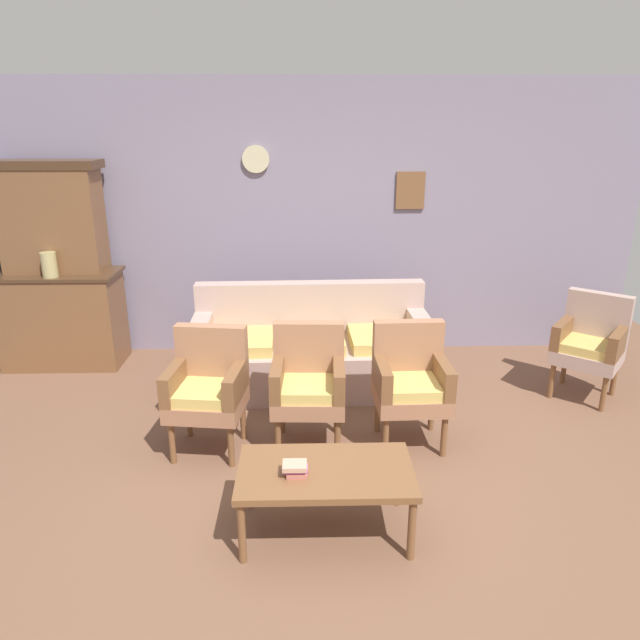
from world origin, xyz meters
name	(u,v)px	position (x,y,z in m)	size (l,w,h in m)	color
ground_plane	(328,496)	(0.00, 0.00, 0.00)	(7.68, 7.68, 0.00)	brown
wall_back_with_decor	(319,221)	(0.00, 2.63, 1.35)	(6.40, 0.09, 2.70)	gray
side_cabinet	(63,319)	(-2.51, 2.25, 0.47)	(1.16, 0.55, 0.93)	brown
cabinet_upper_hutch	(51,216)	(-2.51, 2.33, 1.45)	(0.99, 0.38, 1.03)	brown
vase_on_cabinet	(49,265)	(-2.48, 2.08, 1.05)	(0.14, 0.14, 0.23)	tan
floral_couch	(312,352)	(-0.08, 1.67, 0.32)	(2.11, 0.86, 0.90)	tan
armchair_near_cabinet	(208,385)	(-0.84, 0.62, 0.50)	(0.57, 0.55, 0.90)	#9E6B4C
armchair_by_doorway	(308,381)	(-0.12, 0.68, 0.50)	(0.54, 0.51, 0.90)	#9E6B4C
armchair_row_middle	(411,379)	(0.63, 0.69, 0.50)	(0.53, 0.50, 0.90)	#9E6B4C
wingback_chair_by_fireplace	(590,341)	(2.31, 1.42, 0.50)	(0.71, 0.71, 0.90)	tan
coffee_table	(326,476)	(-0.03, -0.33, 0.38)	(1.00, 0.56, 0.42)	brown
book_stack_on_table	(295,469)	(-0.20, -0.39, 0.46)	(0.14, 0.11, 0.07)	#C06E5C
floor_vase_by_wall	(607,335)	(2.85, 2.15, 0.29)	(0.25, 0.25, 0.57)	brown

